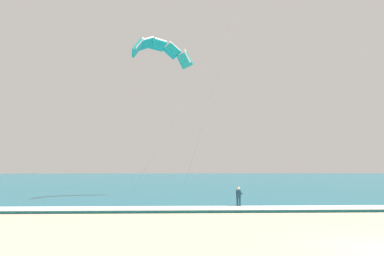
# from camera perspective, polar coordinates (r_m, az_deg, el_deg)

# --- Properties ---
(sea) EXTENTS (200.00, 120.00, 0.20)m
(sea) POSITION_cam_1_polar(r_m,az_deg,el_deg) (83.59, 3.75, -8.95)
(sea) COLOR #146075
(sea) RESTS_ON ground
(surf_foam) EXTENTS (200.00, 2.25, 0.04)m
(surf_foam) POSITION_cam_1_polar(r_m,az_deg,el_deg) (25.66, 17.14, -13.29)
(surf_foam) COLOR white
(surf_foam) RESTS_ON sea
(surfboard) EXTENTS (0.93, 1.46, 0.09)m
(surfboard) POSITION_cam_1_polar(r_m,az_deg,el_deg) (25.72, 8.26, -13.94)
(surfboard) COLOR yellow
(surfboard) RESTS_ON ground
(kitesurfer) EXTENTS (0.65, 0.64, 1.69)m
(kitesurfer) POSITION_cam_1_polar(r_m,az_deg,el_deg) (25.64, 8.23, -11.91)
(kitesurfer) COLOR #143347
(kitesurfer) RESTS_ON ground
(kite_primary) EXTENTS (9.44, 10.88, 15.97)m
(kite_primary) POSITION_cam_1_polar(r_m,az_deg,el_deg) (36.51, -5.57, 13.62)
(kite_primary) COLOR teal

